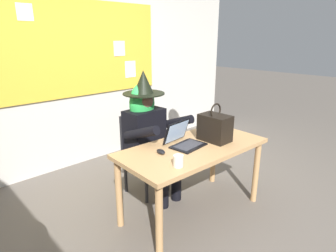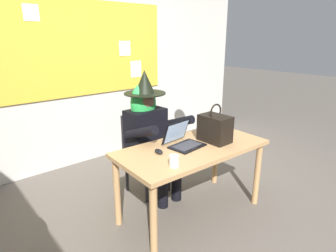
{
  "view_description": "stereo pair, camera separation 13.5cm",
  "coord_description": "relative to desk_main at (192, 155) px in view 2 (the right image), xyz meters",
  "views": [
    {
      "loc": [
        -1.77,
        -1.68,
        1.71
      ],
      "look_at": [
        0.1,
        0.28,
        0.85
      ],
      "focal_mm": 30.47,
      "sensor_mm": 36.0,
      "label": 1
    },
    {
      "loc": [
        -1.67,
        -1.77,
        1.71
      ],
      "look_at": [
        0.1,
        0.28,
        0.85
      ],
      "focal_mm": 30.47,
      "sensor_mm": 36.0,
      "label": 2
    }
  ],
  "objects": [
    {
      "name": "computer_mouse",
      "position": [
        -0.34,
        0.08,
        0.11
      ],
      "size": [
        0.08,
        0.11,
        0.03
      ],
      "primitive_type": "ellipsoid",
      "rotation": [
        0.0,
        0.0,
        -0.21
      ],
      "color": "black",
      "rests_on": "desk_main"
    },
    {
      "name": "chair_at_desk",
      "position": [
        -0.07,
        0.71,
        -0.13
      ],
      "size": [
        0.45,
        0.45,
        0.89
      ],
      "rotation": [
        0.0,
        0.0,
        -1.5
      ],
      "color": "black",
      "rests_on": "ground"
    },
    {
      "name": "handbag",
      "position": [
        0.26,
        -0.04,
        0.22
      ],
      "size": [
        0.2,
        0.3,
        0.38
      ],
      "rotation": [
        0.0,
        0.0,
        -0.18
      ],
      "color": "black",
      "rests_on": "desk_main"
    },
    {
      "name": "wall_back_bulletin",
      "position": [
        -0.12,
        1.91,
        0.69
      ],
      "size": [
        5.81,
        2.1,
        2.61
      ],
      "color": "beige",
      "rests_on": "ground"
    },
    {
      "name": "laptop",
      "position": [
        -0.05,
        0.08,
        0.14
      ],
      "size": [
        0.34,
        0.32,
        0.23
      ],
      "rotation": [
        0.0,
        0.0,
        0.09
      ],
      "color": "black",
      "rests_on": "desk_main"
    },
    {
      "name": "ground_plane",
      "position": [
        -0.13,
        0.03,
        -0.63
      ],
      "size": [
        24.0,
        24.0,
        0.0
      ],
      "primitive_type": "plane",
      "color": "#5B544C"
    },
    {
      "name": "desk_main",
      "position": [
        0.0,
        0.0,
        0.0
      ],
      "size": [
        1.47,
        0.77,
        0.72
      ],
      "rotation": [
        0.0,
        0.0,
        -0.05
      ],
      "color": "tan",
      "rests_on": "ground"
    },
    {
      "name": "coffee_mug",
      "position": [
        -0.42,
        -0.21,
        0.14
      ],
      "size": [
        0.08,
        0.08,
        0.09
      ],
      "primitive_type": "cylinder",
      "color": "silver",
      "rests_on": "desk_main"
    },
    {
      "name": "person_costumed",
      "position": [
        -0.06,
        0.59,
        0.15
      ],
      "size": [
        0.61,
        0.7,
        1.38
      ],
      "rotation": [
        0.0,
        0.0,
        -1.52
      ],
      "color": "black",
      "rests_on": "ground"
    }
  ]
}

